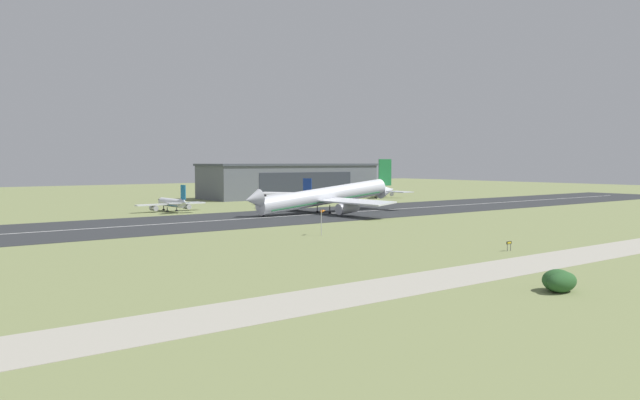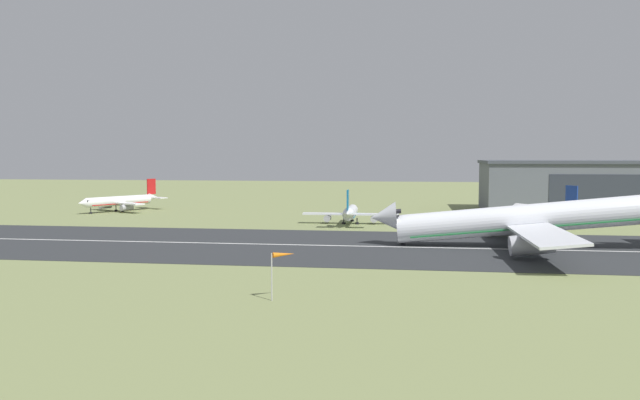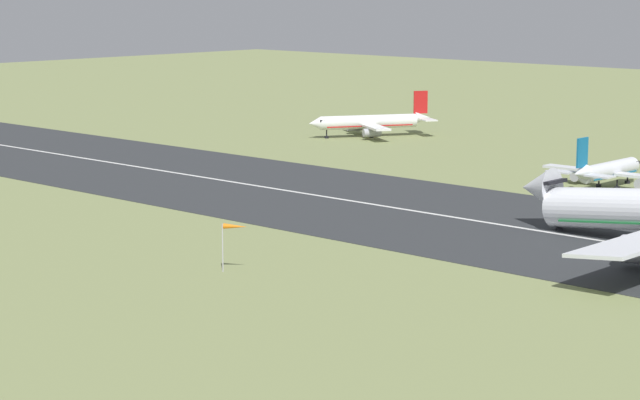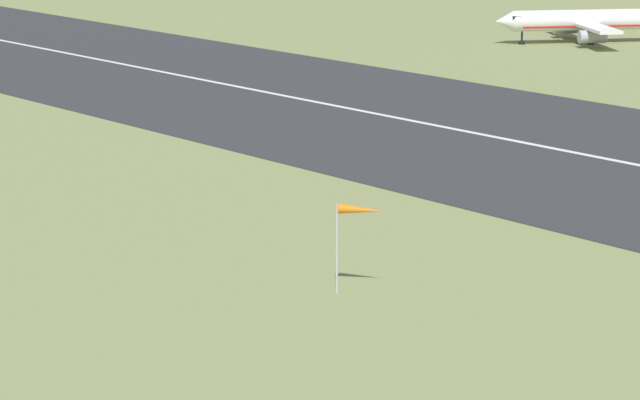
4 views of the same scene
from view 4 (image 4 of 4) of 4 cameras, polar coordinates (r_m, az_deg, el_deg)
name	(u,v)px [view 4 (image 4 of 4)]	position (r m, az deg, el deg)	size (l,w,h in m)	color
ground_plane	(202,390)	(72.49, -4.45, -7.15)	(660.41, 660.41, 0.00)	#7A8451
airplane_parked_west	(589,21)	(203.68, 10.10, 6.67)	(21.48, 25.18, 9.01)	white
windsock_pole	(358,214)	(86.00, 1.46, -0.52)	(2.50, 1.89, 5.33)	#B7B7BC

